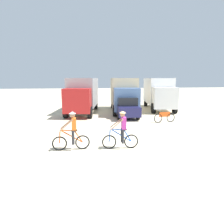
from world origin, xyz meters
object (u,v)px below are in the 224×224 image
at_px(bicycle_spare, 164,117).
at_px(box_truck_grey_hauler, 83,94).
at_px(box_truck_avon_van, 159,92).
at_px(sedan_parked, 126,107).
at_px(cyclist_orange_shirt, 72,132).
at_px(cyclist_cowboy_hat, 122,131).
at_px(box_truck_tan_camper, 123,93).

bearing_deg(bicycle_spare, box_truck_grey_hauler, 139.42).
bearing_deg(box_truck_avon_van, sedan_parked, -138.66).
relative_size(box_truck_grey_hauler, sedan_parked, 1.65).
bearing_deg(bicycle_spare, cyclist_orange_shirt, -143.11).
height_order(box_truck_avon_van, sedan_parked, box_truck_avon_van).
bearing_deg(cyclist_cowboy_hat, box_truck_tan_camper, 78.24).
bearing_deg(box_truck_grey_hauler, sedan_parked, -35.92).
bearing_deg(cyclist_orange_shirt, box_truck_avon_van, 53.09).
relative_size(box_truck_tan_camper, box_truck_avon_van, 0.99).
distance_m(box_truck_tan_camper, cyclist_orange_shirt, 11.46).
height_order(box_truck_grey_hauler, cyclist_cowboy_hat, box_truck_grey_hauler).
bearing_deg(box_truck_grey_hauler, box_truck_tan_camper, 4.09).
xyz_separation_m(cyclist_cowboy_hat, bicycle_spare, (4.29, 5.09, -0.45)).
xyz_separation_m(cyclist_orange_shirt, cyclist_cowboy_hat, (2.30, -0.15, 0.00)).
height_order(cyclist_orange_shirt, cyclist_cowboy_hat, same).
bearing_deg(cyclist_cowboy_hat, cyclist_orange_shirt, 176.27).
xyz_separation_m(box_truck_avon_van, cyclist_cowboy_hat, (-6.28, -11.57, -1.03)).
xyz_separation_m(box_truck_tan_camper, box_truck_avon_van, (4.07, 0.94, 0.00)).
bearing_deg(sedan_parked, bicycle_spare, -46.57).
bearing_deg(box_truck_tan_camper, box_truck_avon_van, 12.95).
distance_m(sedan_parked, bicycle_spare, 3.58).
bearing_deg(sedan_parked, cyclist_orange_shirt, -118.86).
relative_size(sedan_parked, cyclist_orange_shirt, 2.34).
height_order(box_truck_avon_van, bicycle_spare, box_truck_avon_van).
bearing_deg(box_truck_avon_van, cyclist_orange_shirt, -126.91).
height_order(box_truck_tan_camper, sedan_parked, box_truck_tan_camper).
bearing_deg(box_truck_tan_camper, cyclist_cowboy_hat, -101.76).
distance_m(box_truck_grey_hauler, box_truck_avon_van, 8.22).
xyz_separation_m(box_truck_tan_camper, cyclist_cowboy_hat, (-2.21, -10.64, -1.03)).
bearing_deg(box_truck_grey_hauler, bicycle_spare, -40.58).
relative_size(box_truck_grey_hauler, bicycle_spare, 4.07).
xyz_separation_m(box_truck_grey_hauler, cyclist_cowboy_hat, (1.84, -10.35, -1.03)).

